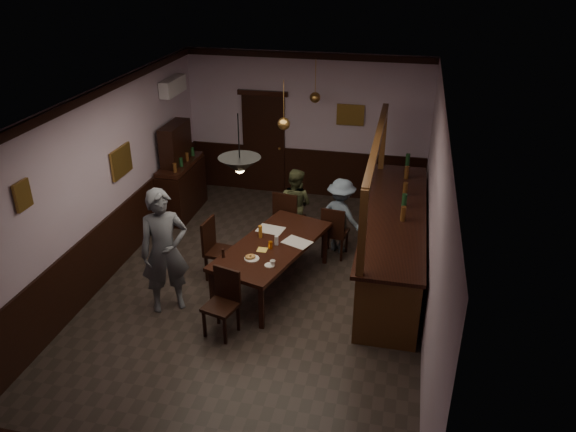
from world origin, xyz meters
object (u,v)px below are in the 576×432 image
(person_seated_right, at_px, (341,216))
(bar_counter, at_px, (393,240))
(pendant_brass_mid, at_px, (284,124))
(chair_far_right, at_px, (334,230))
(sideboard, at_px, (181,179))
(chair_far_left, at_px, (288,216))
(pendant_brass_far, at_px, (315,98))
(person_seated_left, at_px, (295,205))
(soda_can, at_px, (270,245))
(chair_side, at_px, (216,246))
(chair_near, at_px, (223,299))
(dining_table, at_px, (273,247))
(coffee_cup, at_px, (273,263))
(person_standing, at_px, (165,251))
(pendant_iron, at_px, (240,165))

(person_seated_right, height_order, bar_counter, bar_counter)
(pendant_brass_mid, bearing_deg, chair_far_right, -5.06)
(sideboard, bearing_deg, chair_far_left, -19.64)
(pendant_brass_far, bearing_deg, chair_far_right, -69.31)
(person_seated_left, relative_size, soda_can, 11.29)
(chair_side, xyz_separation_m, sideboard, (-1.44, 2.11, 0.19))
(chair_near, relative_size, person_seated_left, 0.71)
(chair_far_right, bearing_deg, person_seated_right, -95.82)
(soda_can, relative_size, sideboard, 0.07)
(chair_near, distance_m, person_seated_left, 2.91)
(dining_table, bearing_deg, bar_counter, 24.43)
(chair_side, height_order, pendant_brass_far, pendant_brass_far)
(chair_far_right, distance_m, coffee_cup, 1.85)
(chair_far_left, bearing_deg, person_seated_left, -94.14)
(dining_table, xyz_separation_m, pendant_brass_mid, (-0.08, 1.17, 1.61))
(person_seated_left, distance_m, coffee_cup, 2.25)
(coffee_cup, height_order, soda_can, soda_can)
(person_seated_right, distance_m, bar_counter, 1.08)
(dining_table, xyz_separation_m, person_standing, (-1.36, -0.90, 0.26))
(person_standing, bearing_deg, chair_far_right, 10.63)
(dining_table, relative_size, soda_can, 19.95)
(chair_near, height_order, person_seated_left, person_seated_left)
(chair_near, relative_size, bar_counter, 0.23)
(coffee_cup, relative_size, pendant_brass_far, 0.10)
(chair_side, relative_size, person_seated_right, 0.75)
(person_seated_left, bearing_deg, soda_can, 106.64)
(chair_side, distance_m, soda_can, 1.02)
(chair_side, distance_m, person_standing, 1.12)
(coffee_cup, bearing_deg, sideboard, 149.07)
(chair_side, bearing_deg, pendant_iron, -132.27)
(chair_near, height_order, pendant_brass_mid, pendant_brass_mid)
(chair_far_right, bearing_deg, person_standing, 51.00)
(chair_far_right, relative_size, person_seated_right, 0.71)
(dining_table, height_order, chair_side, chair_side)
(chair_far_right, distance_m, chair_near, 2.63)
(bar_counter, bearing_deg, dining_table, -155.57)
(chair_far_right, bearing_deg, chair_near, 71.79)
(chair_near, relative_size, pendant_brass_mid, 1.18)
(soda_can, bearing_deg, person_standing, -151.42)
(chair_side, xyz_separation_m, coffee_cup, (1.11, -0.69, 0.25))
(person_seated_right, bearing_deg, chair_near, 92.63)
(chair_far_left, distance_m, sideboard, 2.48)
(soda_can, xyz_separation_m, sideboard, (-2.40, 2.32, -0.07))
(dining_table, bearing_deg, person_seated_left, 89.49)
(chair_side, bearing_deg, bar_counter, -68.05)
(person_seated_left, bearing_deg, sideboard, 3.89)
(sideboard, xyz_separation_m, bar_counter, (4.20, -1.35, -0.16))
(soda_can, bearing_deg, dining_table, 92.26)
(person_standing, bearing_deg, coffee_cup, -21.74)
(coffee_cup, bearing_deg, chair_far_left, 113.03)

